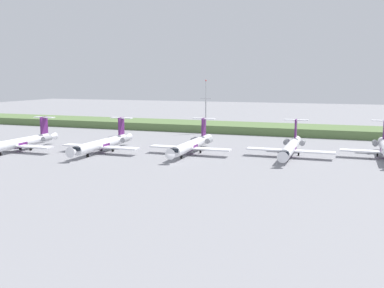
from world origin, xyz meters
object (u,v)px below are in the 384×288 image
object	(u,v)px
regional_jet_nearest	(21,142)
regional_jet_third	(192,145)
regional_jet_second	(103,143)
antenna_mast	(206,111)
regional_jet_fourth	(291,147)

from	to	relation	value
regional_jet_nearest	regional_jet_third	distance (m)	49.03
regional_jet_second	regional_jet_nearest	bearing A→B (deg)	-165.29
regional_jet_second	antenna_mast	xyz separation A→B (m)	(13.79, 50.60, 5.85)
regional_jet_second	regional_jet_fourth	xyz separation A→B (m)	(50.29, 11.20, 0.00)
regional_jet_nearest	regional_jet_second	size ratio (longest dim) A/B	1.00
regional_jet_nearest	antenna_mast	world-z (taller)	antenna_mast
regional_jet_second	regional_jet_third	xyz separation A→B (m)	(24.11, 6.24, 0.00)
regional_jet_fourth	antenna_mast	distance (m)	54.03
regional_jet_nearest	regional_jet_fourth	bearing A→B (deg)	13.24
regional_jet_nearest	regional_jet_third	size ratio (longest dim) A/B	1.00
regional_jet_third	regional_jet_fourth	distance (m)	26.64
regional_jet_nearest	regional_jet_second	xyz separation A→B (m)	(23.33, 6.13, 0.00)
regional_jet_fourth	regional_jet_third	bearing A→B (deg)	-169.28
regional_jet_fourth	antenna_mast	world-z (taller)	antenna_mast
regional_jet_second	regional_jet_fourth	size ratio (longest dim) A/B	1.00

